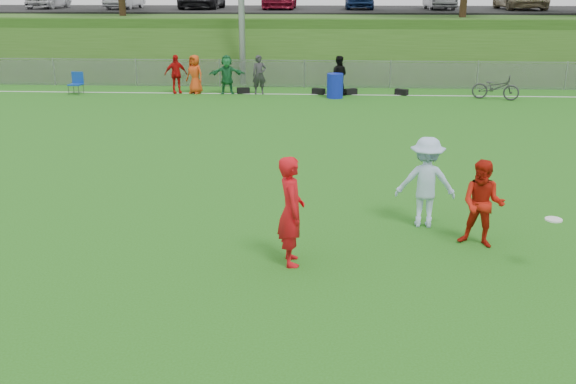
# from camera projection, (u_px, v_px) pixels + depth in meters

# --- Properties ---
(ground) EXTENTS (120.00, 120.00, 0.00)m
(ground) POSITION_uv_depth(u_px,v_px,m) (264.00, 264.00, 11.24)
(ground) COLOR #266014
(ground) RESTS_ON ground
(sideline_far) EXTENTS (60.00, 0.10, 0.01)m
(sideline_far) POSITION_uv_depth(u_px,v_px,m) (303.00, 94.00, 28.31)
(sideline_far) COLOR white
(sideline_far) RESTS_ON ground
(fence) EXTENTS (58.00, 0.06, 1.30)m
(fence) POSITION_uv_depth(u_px,v_px,m) (304.00, 74.00, 30.01)
(fence) COLOR gray
(fence) RESTS_ON ground
(berm) EXTENTS (120.00, 18.00, 3.00)m
(berm) POSITION_uv_depth(u_px,v_px,m) (311.00, 36.00, 40.18)
(berm) COLOR #274F16
(berm) RESTS_ON ground
(parking_lot) EXTENTS (120.00, 12.00, 0.10)m
(parking_lot) POSITION_uv_depth(u_px,v_px,m) (312.00, 9.00, 41.60)
(parking_lot) COLOR black
(parking_lot) RESTS_ON berm
(spectator_row) EXTENTS (8.18, 0.85, 1.69)m
(spectator_row) POSITION_uv_depth(u_px,v_px,m) (240.00, 75.00, 28.21)
(spectator_row) COLOR red
(spectator_row) RESTS_ON ground
(gear_bags) EXTENTS (7.60, 0.54, 0.26)m
(gear_bags) POSITION_uv_depth(u_px,v_px,m) (328.00, 91.00, 28.31)
(gear_bags) COLOR black
(gear_bags) RESTS_ON ground
(player_red_left) EXTENTS (0.58, 0.78, 1.94)m
(player_red_left) POSITION_uv_depth(u_px,v_px,m) (291.00, 211.00, 11.01)
(player_red_left) COLOR red
(player_red_left) RESTS_ON ground
(player_red_center) EXTENTS (0.99, 0.89, 1.65)m
(player_red_center) POSITION_uv_depth(u_px,v_px,m) (483.00, 204.00, 11.80)
(player_red_center) COLOR #B6180C
(player_red_center) RESTS_ON ground
(player_blue) EXTENTS (1.23, 0.77, 1.84)m
(player_blue) POSITION_uv_depth(u_px,v_px,m) (426.00, 182.00, 12.78)
(player_blue) COLOR #ABC8ED
(player_blue) RESTS_ON ground
(frisbee) EXTENTS (0.28, 0.28, 0.03)m
(frisbee) POSITION_uv_depth(u_px,v_px,m) (554.00, 220.00, 10.69)
(frisbee) COLOR white
(frisbee) RESTS_ON ground
(recycling_bin) EXTENTS (0.86, 0.86, 1.03)m
(recycling_bin) POSITION_uv_depth(u_px,v_px,m) (335.00, 86.00, 27.32)
(recycling_bin) COLOR #0F21AB
(recycling_bin) RESTS_ON ground
(camp_chair) EXTENTS (0.58, 0.59, 0.96)m
(camp_chair) POSITION_uv_depth(u_px,v_px,m) (76.00, 88.00, 28.30)
(camp_chair) COLOR #0D3796
(camp_chair) RESTS_ON ground
(bicycle) EXTENTS (2.04, 1.27, 1.01)m
(bicycle) POSITION_uv_depth(u_px,v_px,m) (496.00, 87.00, 26.94)
(bicycle) COLOR #2B2C2E
(bicycle) RESTS_ON ground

